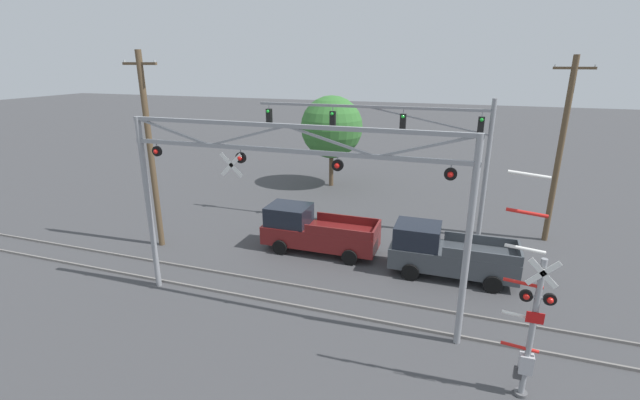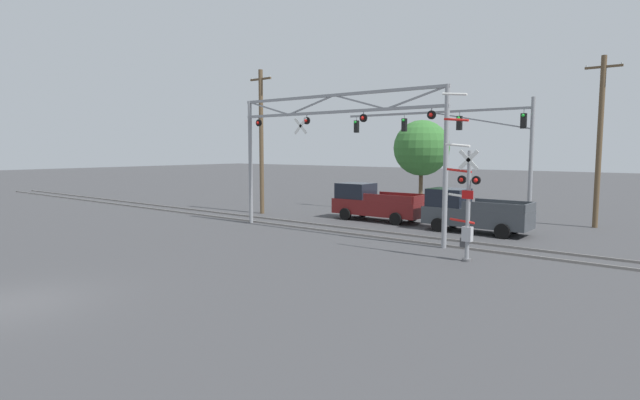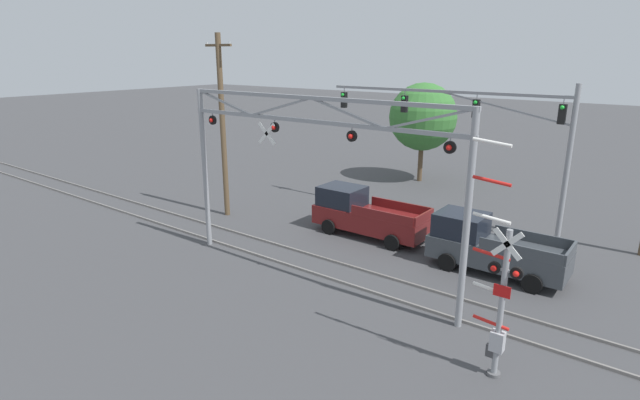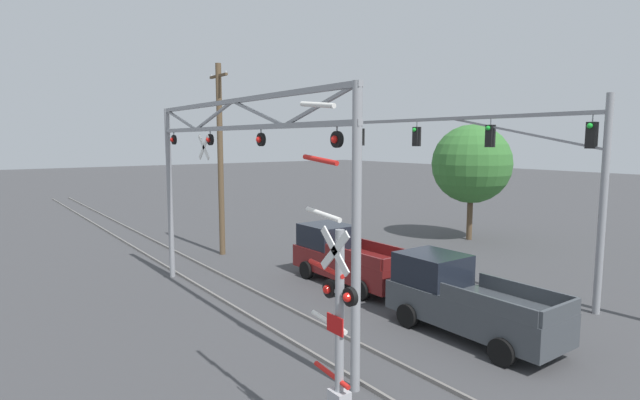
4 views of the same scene
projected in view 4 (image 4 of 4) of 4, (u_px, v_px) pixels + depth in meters
rail_track_near at (245, 313)px, 16.40m from camera, size 80.00×0.08×0.10m
rail_track_far at (282, 305)px, 17.24m from camera, size 80.00×0.08×0.10m
crossing_gantry at (234, 166)px, 15.66m from camera, size 12.13×0.27×6.98m
crossing_signal_mast at (336, 341)px, 8.74m from camera, size 1.58×0.35×6.42m
traffic_signal_span at (508, 156)px, 18.74m from camera, size 12.61×0.39×7.20m
pickup_truck_lead at (345, 257)px, 20.05m from camera, size 5.59×2.15×2.20m
pickup_truck_following at (463, 300)px, 14.73m from camera, size 5.29×2.15×2.20m
utility_pole_left at (220, 158)px, 24.56m from camera, size 1.80×0.28×9.40m
background_tree_beyond_span at (472, 164)px, 28.35m from camera, size 4.47×4.47×6.61m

